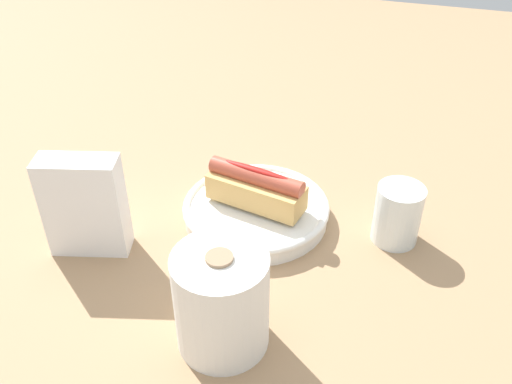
{
  "coord_description": "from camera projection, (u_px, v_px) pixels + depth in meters",
  "views": [
    {
      "loc": [
        -0.21,
        0.66,
        0.53
      ],
      "look_at": [
        -0.01,
        0.02,
        0.05
      ],
      "focal_mm": 38.53,
      "sensor_mm": 36.0,
      "label": 1
    }
  ],
  "objects": [
    {
      "name": "water_glass",
      "position": [
        397.0,
        218.0,
        0.79
      ],
      "size": [
        0.07,
        0.07,
        0.09
      ],
      "color": "white",
      "rests_on": "ground_plane"
    },
    {
      "name": "napkin_box",
      "position": [
        85.0,
        206.0,
        0.76
      ],
      "size": [
        0.12,
        0.07,
        0.15
      ],
      "primitive_type": "cube",
      "rotation": [
        0.0,
        0.0,
        0.27
      ],
      "color": "white",
      "rests_on": "ground_plane"
    },
    {
      "name": "serving_bowl",
      "position": [
        256.0,
        210.0,
        0.85
      ],
      "size": [
        0.23,
        0.23,
        0.03
      ],
      "color": "white",
      "rests_on": "ground_plane"
    },
    {
      "name": "paper_towel_roll",
      "position": [
        222.0,
        301.0,
        0.63
      ],
      "size": [
        0.11,
        0.11,
        0.13
      ],
      "color": "white",
      "rests_on": "ground_plane"
    },
    {
      "name": "hotdog_front",
      "position": [
        256.0,
        188.0,
        0.82
      ],
      "size": [
        0.16,
        0.08,
        0.06
      ],
      "color": "tan",
      "rests_on": "serving_bowl"
    },
    {
      "name": "ground_plane",
      "position": [
        254.0,
        211.0,
        0.87
      ],
      "size": [
        2.4,
        2.4,
        0.0
      ],
      "primitive_type": "plane",
      "color": "#9E7A56"
    }
  ]
}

